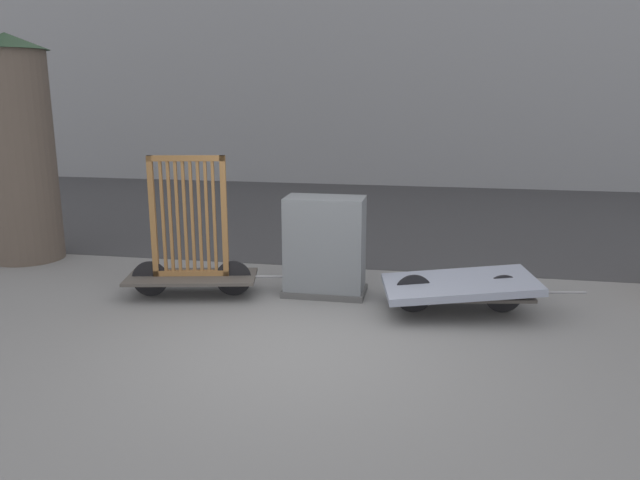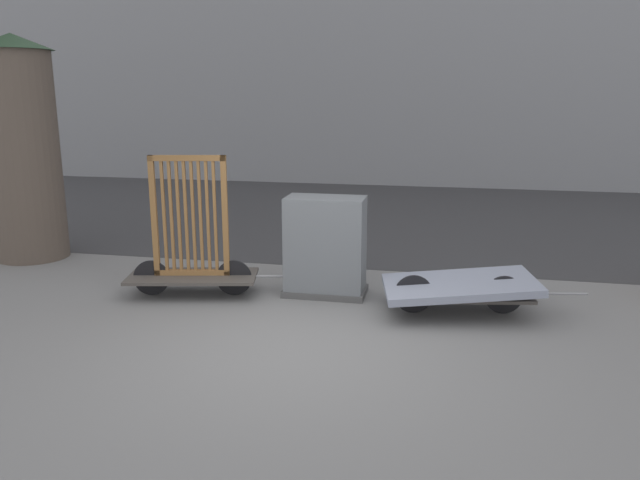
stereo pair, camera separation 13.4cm
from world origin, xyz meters
The scene contains 6 objects.
ground_plane centered at (0.00, 0.00, 0.00)m, with size 60.00×60.00×0.00m, color slate.
road_strip centered at (0.00, 7.29, 0.00)m, with size 56.00×8.54×0.01m.
bike_cart_with_bedframe centered at (-1.69, 1.38, 0.58)m, with size 2.38×1.04×1.83m.
bike_cart_with_mattress centered at (1.70, 1.38, 0.32)m, with size 2.47×1.34×0.47m.
utility_cabinet centered at (-0.01, 1.77, 0.60)m, with size 1.07×0.60×1.29m.
advertising_column centered at (-4.97, 2.67, 1.75)m, with size 1.22×1.22×3.45m.
Camera 2 is at (1.50, -5.91, 2.61)m, focal length 35.00 mm.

